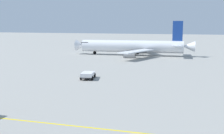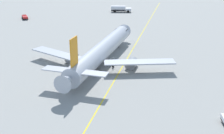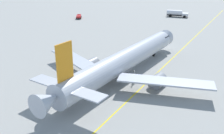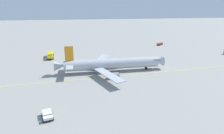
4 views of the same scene
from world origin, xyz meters
name	(u,v)px [view 2 (image 2 of 4)]	position (x,y,z in m)	size (l,w,h in m)	color
ground_plane	(85,65)	(0.00, 0.00, 0.00)	(600.00, 600.00, 0.00)	gray
airliner_main	(101,52)	(-3.66, -1.86, 3.00)	(36.85, 43.85, 11.24)	#B2B7C1
ops_pickup_truck	(25,17)	(43.66, -43.67, 0.81)	(4.83, 5.44, 1.41)	#232326
fuel_tanker_truck	(120,9)	(10.52, -69.69, 1.57)	(9.35, 4.63, 2.87)	#232326
taxiway_centreline	(127,58)	(-8.75, -7.87, 0.00)	(13.21, 186.40, 0.01)	yellow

